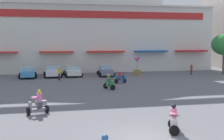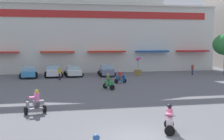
{
  "view_description": "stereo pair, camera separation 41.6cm",
  "coord_description": "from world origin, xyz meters",
  "px_view_note": "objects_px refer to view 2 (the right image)",
  "views": [
    {
      "loc": [
        -4.55,
        -13.34,
        4.69
      ],
      "look_at": [
        2.35,
        18.4,
        1.51
      ],
      "focal_mm": 47.6,
      "sensor_mm": 36.0,
      "label": 1
    },
    {
      "loc": [
        -4.14,
        -13.43,
        4.69
      ],
      "look_at": [
        2.35,
        18.4,
        1.51
      ],
      "focal_mm": 47.6,
      "sensor_mm": 36.0,
      "label": 2
    }
  ],
  "objects_px": {
    "parked_car_0": "(28,72)",
    "parked_car_2": "(73,71)",
    "parked_car_3": "(106,70)",
    "scooter_rider_1": "(35,104)",
    "scooter_rider_5": "(120,78)",
    "scooter_rider_0": "(169,121)",
    "pedestrian_2": "(60,72)",
    "scooter_rider_4": "(109,83)",
    "parked_car_1": "(53,71)",
    "pedestrian_0": "(192,68)",
    "balloon_vendor_cart": "(138,69)"
  },
  "relations": [
    {
      "from": "parked_car_1",
      "to": "scooter_rider_1",
      "type": "distance_m",
      "value": 20.1
    },
    {
      "from": "scooter_rider_1",
      "to": "scooter_rider_0",
      "type": "bearing_deg",
      "value": -37.49
    },
    {
      "from": "scooter_rider_1",
      "to": "pedestrian_2",
      "type": "distance_m",
      "value": 16.7
    },
    {
      "from": "parked_car_1",
      "to": "parked_car_3",
      "type": "bearing_deg",
      "value": -2.98
    },
    {
      "from": "scooter_rider_4",
      "to": "pedestrian_2",
      "type": "relative_size",
      "value": 0.95
    },
    {
      "from": "scooter_rider_4",
      "to": "scooter_rider_0",
      "type": "bearing_deg",
      "value": -87.92
    },
    {
      "from": "scooter_rider_4",
      "to": "pedestrian_0",
      "type": "bearing_deg",
      "value": 35.09
    },
    {
      "from": "pedestrian_2",
      "to": "parked_car_3",
      "type": "bearing_deg",
      "value": 26.26
    },
    {
      "from": "pedestrian_2",
      "to": "balloon_vendor_cart",
      "type": "xyz_separation_m",
      "value": [
        10.66,
        2.89,
        -0.01
      ]
    },
    {
      "from": "scooter_rider_4",
      "to": "pedestrian_0",
      "type": "height_order",
      "value": "pedestrian_0"
    },
    {
      "from": "pedestrian_0",
      "to": "pedestrian_2",
      "type": "bearing_deg",
      "value": -174.82
    },
    {
      "from": "balloon_vendor_cart",
      "to": "scooter_rider_4",
      "type": "bearing_deg",
      "value": -119.74
    },
    {
      "from": "parked_car_2",
      "to": "scooter_rider_0",
      "type": "relative_size",
      "value": 2.82
    },
    {
      "from": "parked_car_2",
      "to": "parked_car_3",
      "type": "distance_m",
      "value": 4.44
    },
    {
      "from": "scooter_rider_4",
      "to": "scooter_rider_5",
      "type": "distance_m",
      "value": 4.4
    },
    {
      "from": "parked_car_3",
      "to": "scooter_rider_4",
      "type": "distance_m",
      "value": 11.19
    },
    {
      "from": "scooter_rider_5",
      "to": "parked_car_2",
      "type": "bearing_deg",
      "value": 121.53
    },
    {
      "from": "scooter_rider_5",
      "to": "pedestrian_2",
      "type": "height_order",
      "value": "pedestrian_2"
    },
    {
      "from": "scooter_rider_1",
      "to": "pedestrian_0",
      "type": "bearing_deg",
      "value": 42.23
    },
    {
      "from": "scooter_rider_0",
      "to": "pedestrian_2",
      "type": "height_order",
      "value": "pedestrian_2"
    },
    {
      "from": "scooter_rider_5",
      "to": "pedestrian_2",
      "type": "relative_size",
      "value": 0.92
    },
    {
      "from": "scooter_rider_1",
      "to": "pedestrian_2",
      "type": "height_order",
      "value": "pedestrian_2"
    },
    {
      "from": "scooter_rider_0",
      "to": "scooter_rider_5",
      "type": "height_order",
      "value": "scooter_rider_5"
    },
    {
      "from": "parked_car_3",
      "to": "balloon_vendor_cart",
      "type": "bearing_deg",
      "value": -2.87
    },
    {
      "from": "scooter_rider_4",
      "to": "scooter_rider_1",
      "type": "bearing_deg",
      "value": -126.72
    },
    {
      "from": "parked_car_1",
      "to": "balloon_vendor_cart",
      "type": "height_order",
      "value": "balloon_vendor_cart"
    },
    {
      "from": "scooter_rider_1",
      "to": "scooter_rider_4",
      "type": "distance_m",
      "value": 10.8
    },
    {
      "from": "parked_car_3",
      "to": "pedestrian_2",
      "type": "xyz_separation_m",
      "value": [
        -6.3,
        -3.11,
        0.16
      ]
    },
    {
      "from": "balloon_vendor_cart",
      "to": "parked_car_1",
      "type": "bearing_deg",
      "value": 177.06
    },
    {
      "from": "scooter_rider_5",
      "to": "pedestrian_0",
      "type": "bearing_deg",
      "value": 26.24
    },
    {
      "from": "parked_car_2",
      "to": "scooter_rider_1",
      "type": "xyz_separation_m",
      "value": [
        -3.86,
        -20.16,
        -0.05
      ]
    },
    {
      "from": "pedestrian_2",
      "to": "scooter_rider_5",
      "type": "bearing_deg",
      "value": -31.68
    },
    {
      "from": "parked_car_1",
      "to": "scooter_rider_5",
      "type": "relative_size",
      "value": 2.7
    },
    {
      "from": "scooter_rider_5",
      "to": "balloon_vendor_cart",
      "type": "distance_m",
      "value": 8.07
    },
    {
      "from": "parked_car_3",
      "to": "scooter_rider_1",
      "type": "bearing_deg",
      "value": -112.8
    },
    {
      "from": "parked_car_0",
      "to": "parked_car_1",
      "type": "relative_size",
      "value": 1.09
    },
    {
      "from": "balloon_vendor_cart",
      "to": "parked_car_2",
      "type": "bearing_deg",
      "value": 175.58
    },
    {
      "from": "parked_car_1",
      "to": "scooter_rider_1",
      "type": "height_order",
      "value": "scooter_rider_1"
    },
    {
      "from": "parked_car_0",
      "to": "parked_car_2",
      "type": "height_order",
      "value": "parked_car_0"
    },
    {
      "from": "parked_car_0",
      "to": "scooter_rider_5",
      "type": "xyz_separation_m",
      "value": [
        10.41,
        -7.34,
        -0.12
      ]
    },
    {
      "from": "scooter_rider_0",
      "to": "scooter_rider_4",
      "type": "relative_size",
      "value": 0.96
    },
    {
      "from": "parked_car_2",
      "to": "balloon_vendor_cart",
      "type": "height_order",
      "value": "balloon_vendor_cart"
    },
    {
      "from": "parked_car_2",
      "to": "balloon_vendor_cart",
      "type": "xyz_separation_m",
      "value": [
        8.78,
        -0.68,
        0.21
      ]
    },
    {
      "from": "scooter_rider_1",
      "to": "parked_car_0",
      "type": "bearing_deg",
      "value": 95.39
    },
    {
      "from": "parked_car_2",
      "to": "scooter_rider_4",
      "type": "xyz_separation_m",
      "value": [
        2.6,
        -11.5,
        -0.07
      ]
    },
    {
      "from": "scooter_rider_0",
      "to": "balloon_vendor_cart",
      "type": "height_order",
      "value": "balloon_vendor_cart"
    },
    {
      "from": "parked_car_0",
      "to": "parked_car_3",
      "type": "bearing_deg",
      "value": -1.03
    },
    {
      "from": "parked_car_3",
      "to": "parked_car_0",
      "type": "bearing_deg",
      "value": 178.97
    },
    {
      "from": "scooter_rider_1",
      "to": "balloon_vendor_cart",
      "type": "relative_size",
      "value": 0.63
    },
    {
      "from": "parked_car_3",
      "to": "scooter_rider_5",
      "type": "height_order",
      "value": "parked_car_3"
    }
  ]
}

